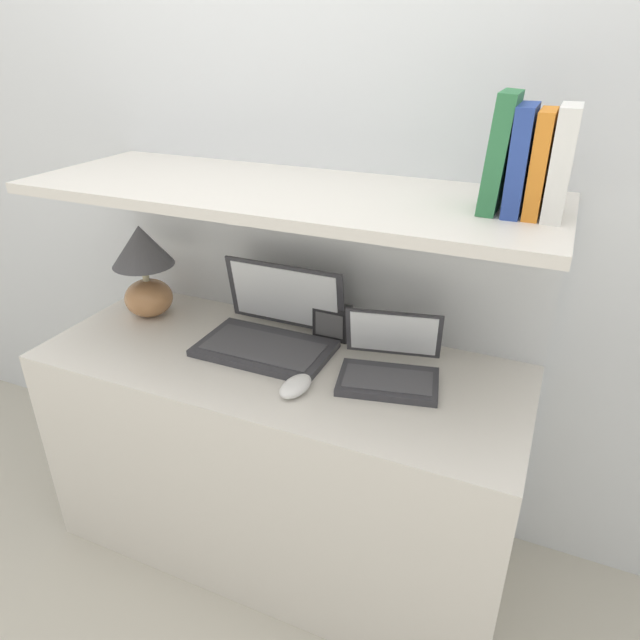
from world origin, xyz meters
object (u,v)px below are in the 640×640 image
laptop_large (271,331)px  book_orange (540,164)px  book_blue (520,161)px  router_box (332,322)px  book_white (562,163)px  computer_mouse (296,386)px  table_lamp (144,265)px  laptop_small (390,365)px  book_green (500,153)px

laptop_large → book_orange: 0.87m
laptop_large → book_blue: size_ratio=1.72×
router_box → book_white: size_ratio=0.48×
laptop_large → computer_mouse: (0.18, -0.20, -0.03)m
router_box → book_blue: bearing=-15.0°
book_white → laptop_large: bearing=179.1°
computer_mouse → book_white: 0.81m
table_lamp → laptop_small: (0.85, -0.06, -0.14)m
computer_mouse → book_orange: size_ratio=0.56×
computer_mouse → router_box: (-0.03, 0.32, 0.03)m
computer_mouse → book_blue: bearing=22.8°
laptop_large → computer_mouse: laptop_large is taller
computer_mouse → laptop_small: bearing=39.9°
laptop_small → router_box: (-0.23, 0.15, 0.01)m
table_lamp → laptop_large: size_ratio=0.79×
table_lamp → router_box: size_ratio=2.77×
table_lamp → book_blue: size_ratio=1.36×
table_lamp → laptop_small: 0.86m
laptop_large → book_green: size_ratio=1.54×
computer_mouse → book_green: book_green is taller
laptop_large → laptop_small: bearing=-4.8°
laptop_small → router_box: size_ratio=2.76×
book_white → book_blue: book_white is taller
book_orange → book_green: book_green is taller
book_white → book_blue: 0.08m
table_lamp → book_white: (1.19, -0.03, 0.43)m
table_lamp → router_box: table_lamp is taller
book_green → table_lamp: bearing=178.2°
book_white → book_orange: size_ratio=1.05×
computer_mouse → book_blue: book_blue is taller
laptop_small → table_lamp: bearing=176.3°
laptop_large → book_blue: (0.63, -0.01, 0.55)m
book_orange → book_white: bearing=0.0°
table_lamp → book_orange: book_orange is taller
laptop_small → router_box: 0.28m
book_blue → book_green: bearing=180.0°
book_white → router_box: bearing=167.2°
laptop_small → book_blue: bearing=4.8°
book_blue → book_green: 0.05m
computer_mouse → book_green: bearing=25.0°
router_box → book_orange: book_orange is taller
laptop_small → book_white: book_white is taller
book_blue → book_green: (-0.04, 0.00, 0.01)m
table_lamp → book_blue: 1.18m
laptop_small → book_green: size_ratio=1.21×
computer_mouse → router_box: router_box is taller
computer_mouse → book_orange: book_orange is taller
book_green → router_box: bearing=163.6°
router_box → laptop_large: bearing=-141.6°
book_orange → router_box: bearing=166.2°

